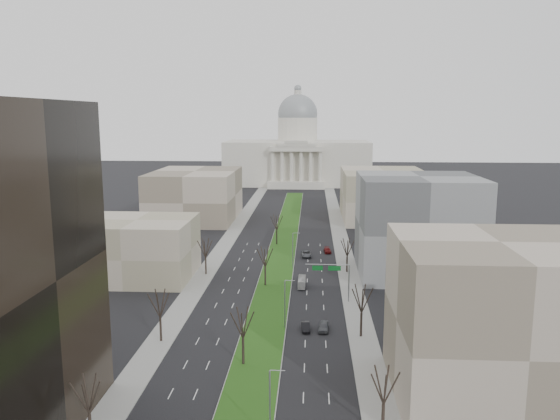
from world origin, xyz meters
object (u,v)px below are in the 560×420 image
at_px(car_grey_near, 324,326).
at_px(car_black, 306,327).
at_px(box_van, 302,282).
at_px(car_grey_far, 306,254).
at_px(car_red, 327,250).

relative_size(car_grey_near, car_black, 1.08).
relative_size(car_black, box_van, 0.60).
height_order(car_grey_near, box_van, box_van).
relative_size(car_black, car_grey_far, 0.76).
xyz_separation_m(car_grey_near, box_van, (-4.46, 25.73, 0.21)).
bearing_deg(car_grey_far, car_grey_near, -89.85).
bearing_deg(car_grey_near, car_grey_far, 98.69).
height_order(car_grey_near, car_red, car_grey_near).
bearing_deg(box_van, car_red, 78.50).
bearing_deg(box_van, car_black, -86.86).
bearing_deg(car_black, car_grey_far, 86.39).
relative_size(car_grey_near, box_van, 0.64).
height_order(car_black, box_van, box_van).
bearing_deg(car_red, car_grey_far, -145.59).
distance_m(car_black, box_van, 25.85).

